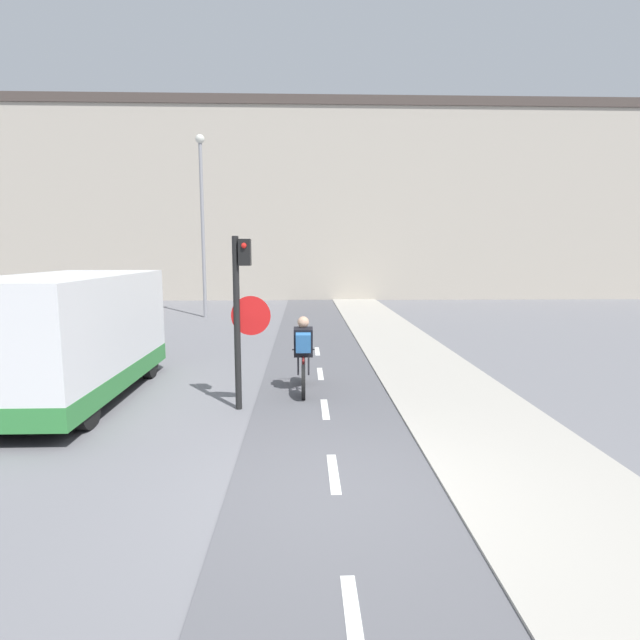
{
  "coord_description": "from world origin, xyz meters",
  "views": [
    {
      "loc": [
        -0.35,
        -5.27,
        2.71
      ],
      "look_at": [
        0.0,
        5.67,
        1.2
      ],
      "focal_mm": 28.0,
      "sensor_mm": 36.0,
      "label": 1
    }
  ],
  "objects": [
    {
      "name": "building_row_background",
      "position": [
        0.0,
        25.03,
        5.49
      ],
      "size": [
        60.0,
        5.2,
        10.95
      ],
      "color": "#B2A899",
      "rests_on": "ground_plane"
    },
    {
      "name": "sidewalk_strip",
      "position": [
        2.44,
        0.0,
        0.03
      ],
      "size": [
        2.4,
        60.0,
        0.05
      ],
      "color": "#A8A399",
      "rests_on": "ground_plane"
    },
    {
      "name": "street_lamp_far",
      "position": [
        -4.45,
        15.39,
        4.42
      ],
      "size": [
        0.36,
        0.36,
        7.3
      ],
      "color": "gray",
      "rests_on": "ground_plane"
    },
    {
      "name": "van",
      "position": [
        -4.64,
        3.79,
        1.13
      ],
      "size": [
        2.12,
        4.87,
        2.29
      ],
      "color": "white",
      "rests_on": "ground_plane"
    },
    {
      "name": "bike_lane",
      "position": [
        0.0,
        0.0,
        0.01
      ],
      "size": [
        2.47,
        60.0,
        0.02
      ],
      "color": "#56565B",
      "rests_on": "ground_plane"
    },
    {
      "name": "traffic_light_pole",
      "position": [
        -1.4,
        3.12,
        1.84
      ],
      "size": [
        0.67,
        0.25,
        2.96
      ],
      "color": "black",
      "rests_on": "ground_plane"
    },
    {
      "name": "cyclist_near",
      "position": [
        -0.37,
        4.11,
        0.71
      ],
      "size": [
        0.46,
        1.67,
        1.48
      ],
      "color": "black",
      "rests_on": "ground_plane"
    },
    {
      "name": "ground_plane",
      "position": [
        0.0,
        0.0,
        0.0
      ],
      "size": [
        120.0,
        120.0,
        0.0
      ],
      "primitive_type": "plane",
      "color": "slate"
    }
  ]
}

